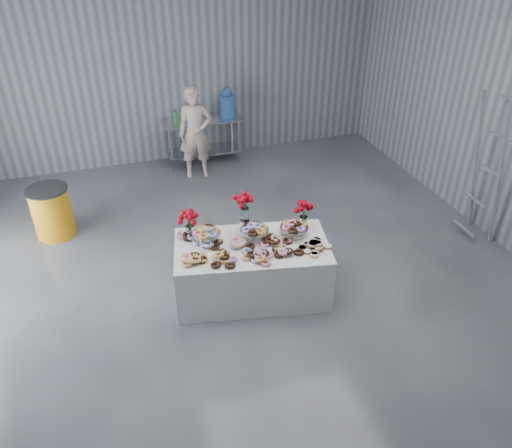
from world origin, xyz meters
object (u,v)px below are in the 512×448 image
at_px(display_table, 252,269).
at_px(prep_table, 203,133).
at_px(trash_barrel, 52,212).
at_px(stepladder, 488,169).
at_px(water_jug, 227,103).
at_px(person, 196,133).

height_order(display_table, prep_table, prep_table).
relative_size(trash_barrel, stepladder, 0.36).
distance_m(water_jug, trash_barrel, 3.77).
relative_size(water_jug, person, 0.33).
distance_m(prep_table, person, 0.59).
bearing_deg(prep_table, trash_barrel, -146.71).
xyz_separation_m(water_jug, trash_barrel, (-3.23, -1.79, -0.75)).
xyz_separation_m(display_table, trash_barrel, (-2.45, 2.23, 0.02)).
xyz_separation_m(prep_table, trash_barrel, (-2.73, -1.79, -0.22)).
xyz_separation_m(prep_table, stepladder, (3.34, -3.75, 0.49)).
distance_m(prep_table, water_jug, 0.73).
bearing_deg(stepladder, display_table, -175.63).
distance_m(water_jug, stepladder, 4.70).
distance_m(trash_barrel, stepladder, 6.42).
distance_m(display_table, person, 3.56).
xyz_separation_m(prep_table, person, (-0.23, -0.50, 0.21)).
bearing_deg(stepladder, trash_barrel, 162.17).
height_order(water_jug, person, person).
bearing_deg(water_jug, stepladder, -52.83).
relative_size(display_table, prep_table, 1.27).
height_order(display_table, stepladder, stepladder).
distance_m(person, trash_barrel, 2.85).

